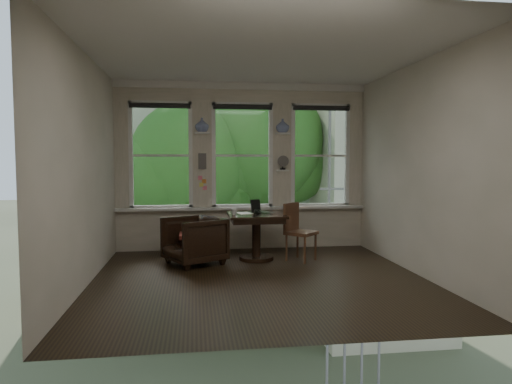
{
  "coord_description": "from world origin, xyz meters",
  "views": [
    {
      "loc": [
        -0.87,
        -6.02,
        1.62
      ],
      "look_at": [
        0.07,
        0.9,
        1.13
      ],
      "focal_mm": 32.0,
      "sensor_mm": 36.0,
      "label": 1
    }
  ],
  "objects": [
    {
      "name": "papers",
      "position": [
        -0.06,
        1.35,
        0.75
      ],
      "size": [
        0.3,
        0.35,
        0.0
      ],
      "primitive_type": "cube",
      "rotation": [
        0.0,
        0.0,
        0.29
      ],
      "color": "silver",
      "rests_on": "table"
    },
    {
      "name": "shelf_left",
      "position": [
        -0.72,
        2.15,
        2.1
      ],
      "size": [
        0.26,
        0.16,
        0.03
      ],
      "primitive_type": "cube",
      "color": "white",
      "rests_on": "ground"
    },
    {
      "name": "ceiling",
      "position": [
        0.0,
        0.0,
        3.0
      ],
      "size": [
        4.5,
        4.5,
        0.0
      ],
      "primitive_type": "plane",
      "rotation": [
        3.14,
        0.0,
        0.0
      ],
      "color": "silver",
      "rests_on": "ground"
    },
    {
      "name": "table",
      "position": [
        0.12,
        1.24,
        0.38
      ],
      "size": [
        0.9,
        0.9,
        0.75
      ],
      "primitive_type": null,
      "color": "black",
      "rests_on": "ground"
    },
    {
      "name": "vase_left",
      "position": [
        -0.72,
        2.15,
        2.24
      ],
      "size": [
        0.24,
        0.24,
        0.25
      ],
      "primitive_type": "imported",
      "color": "silver",
      "rests_on": "shelf_left"
    },
    {
      "name": "vase_right",
      "position": [
        0.72,
        2.15,
        2.24
      ],
      "size": [
        0.24,
        0.24,
        0.25
      ],
      "primitive_type": "imported",
      "color": "silver",
      "rests_on": "shelf_right"
    },
    {
      "name": "drinking_glass",
      "position": [
        0.13,
        1.18,
        0.79
      ],
      "size": [
        0.13,
        0.13,
        0.09
      ],
      "primitive_type": "imported",
      "rotation": [
        0.0,
        0.0,
        -0.2
      ],
      "color": "white",
      "rests_on": "table"
    },
    {
      "name": "wall_left",
      "position": [
        -2.25,
        0.0,
        1.5
      ],
      "size": [
        0.0,
        4.5,
        4.5
      ],
      "primitive_type": "plane",
      "rotation": [
        1.57,
        0.0,
        1.57
      ],
      "color": "beige",
      "rests_on": "ground"
    },
    {
      "name": "window_center",
      "position": [
        0.0,
        2.25,
        1.7
      ],
      "size": [
        1.1,
        0.12,
        1.9
      ],
      "primitive_type": null,
      "color": "white",
      "rests_on": "ground"
    },
    {
      "name": "sticky_notes",
      "position": [
        -0.72,
        2.19,
        1.25
      ],
      "size": [
        0.16,
        0.01,
        0.24
      ],
      "primitive_type": null,
      "color": "pink",
      "rests_on": "ground"
    },
    {
      "name": "shelf_right",
      "position": [
        0.72,
        2.15,
        2.1
      ],
      "size": [
        0.26,
        0.16,
        0.03
      ],
      "primitive_type": "cube",
      "color": "white",
      "rests_on": "ground"
    },
    {
      "name": "laptop",
      "position": [
        0.24,
        1.24,
        0.76
      ],
      "size": [
        0.42,
        0.39,
        0.03
      ],
      "primitive_type": "imported",
      "rotation": [
        0.0,
        0.0,
        -0.59
      ],
      "color": "black",
      "rests_on": "table"
    },
    {
      "name": "ground",
      "position": [
        0.0,
        0.0,
        0.0
      ],
      "size": [
        4.5,
        4.5,
        0.0
      ],
      "primitive_type": "plane",
      "color": "black",
      "rests_on": "ground"
    },
    {
      "name": "window_right",
      "position": [
        1.45,
        2.25,
        1.7
      ],
      "size": [
        1.1,
        0.12,
        1.9
      ],
      "primitive_type": null,
      "color": "white",
      "rests_on": "ground"
    },
    {
      "name": "intercom",
      "position": [
        -0.72,
        2.18,
        1.6
      ],
      "size": [
        0.14,
        0.06,
        0.28
      ],
      "primitive_type": "cube",
      "color": "#59544F",
      "rests_on": "ground"
    },
    {
      "name": "side_chair_right",
      "position": [
        0.83,
        1.08,
        0.46
      ],
      "size": [
        0.59,
        0.59,
        0.92
      ],
      "primitive_type": null,
      "rotation": [
        0.0,
        0.0,
        0.8
      ],
      "color": "#4B321A",
      "rests_on": "ground"
    },
    {
      "name": "tablet",
      "position": [
        0.13,
        1.39,
        0.86
      ],
      "size": [
        0.17,
        0.12,
        0.22
      ],
      "primitive_type": "cube",
      "rotation": [
        -0.26,
        0.0,
        0.28
      ],
      "color": "black",
      "rests_on": "table"
    },
    {
      "name": "cushion_red",
      "position": [
        -0.88,
        1.06,
        0.45
      ],
      "size": [
        0.45,
        0.45,
        0.06
      ],
      "primitive_type": "cube",
      "color": "maroon",
      "rests_on": "armchair_left"
    },
    {
      "name": "wall_back",
      "position": [
        0.0,
        2.25,
        1.5
      ],
      "size": [
        4.5,
        0.0,
        4.5
      ],
      "primitive_type": "plane",
      "rotation": [
        1.57,
        0.0,
        0.0
      ],
      "color": "beige",
      "rests_on": "ground"
    },
    {
      "name": "window_left",
      "position": [
        -1.45,
        2.25,
        1.7
      ],
      "size": [
        1.1,
        0.12,
        1.9
      ],
      "primitive_type": null,
      "color": "white",
      "rests_on": "ground"
    },
    {
      "name": "wall_right",
      "position": [
        2.25,
        0.0,
        1.5
      ],
      "size": [
        0.0,
        4.5,
        4.5
      ],
      "primitive_type": "plane",
      "rotation": [
        1.57,
        0.0,
        -1.57
      ],
      "color": "beige",
      "rests_on": "ground"
    },
    {
      "name": "armchair_left",
      "position": [
        -0.88,
        1.06,
        0.37
      ],
      "size": [
        1.1,
        1.09,
        0.74
      ],
      "primitive_type": "imported",
      "rotation": [
        0.0,
        0.0,
        -1.07
      ],
      "color": "black",
      "rests_on": "ground"
    },
    {
      "name": "wall_front",
      "position": [
        0.0,
        -2.25,
        1.5
      ],
      "size": [
        4.5,
        0.0,
        4.5
      ],
      "primitive_type": "plane",
      "rotation": [
        -1.57,
        0.0,
        0.0
      ],
      "color": "beige",
      "rests_on": "ground"
    },
    {
      "name": "mug",
      "position": [
        -0.25,
        1.15,
        0.8
      ],
      "size": [
        0.11,
        0.11,
        0.1
      ],
      "primitive_type": "imported",
      "rotation": [
        0.0,
        0.0,
        -0.02
      ],
      "color": "white",
      "rests_on": "table"
    },
    {
      "name": "desk_fan",
      "position": [
        0.72,
        2.13,
        1.53
      ],
      "size": [
        0.2,
        0.2,
        0.24
      ],
      "primitive_type": null,
      "color": "#59544F",
      "rests_on": "ground"
    }
  ]
}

